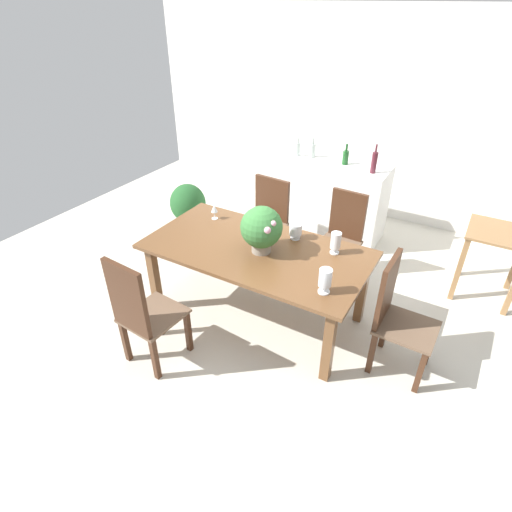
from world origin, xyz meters
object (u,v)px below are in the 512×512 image
(dining_table, at_px, (256,257))
(potted_plant_floor, at_px, (188,205))
(crystal_vase_right, at_px, (296,230))
(chair_far_left, at_px, (267,215))
(wine_bottle_amber, at_px, (297,149))
(wine_bottle_clear, at_px, (312,150))
(kitchen_counter, at_px, (322,197))
(chair_far_right, at_px, (342,235))
(chair_foot_end, at_px, (396,313))
(wine_bottle_tall, at_px, (374,162))
(side_table, at_px, (495,248))
(flower_centerpiece, at_px, (262,228))
(wine_bottle_dark, at_px, (346,157))
(crystal_vase_center_near, at_px, (325,279))
(crystal_vase_left, at_px, (336,241))
(chair_near_left, at_px, (141,311))
(wine_glass, at_px, (214,209))

(dining_table, xyz_separation_m, potted_plant_floor, (-1.70, 1.11, -0.35))
(crystal_vase_right, xyz_separation_m, potted_plant_floor, (-1.92, 0.78, -0.53))
(dining_table, height_order, chair_far_left, chair_far_left)
(wine_bottle_amber, xyz_separation_m, wine_bottle_clear, (0.18, 0.05, 0.00))
(kitchen_counter, bearing_deg, wine_bottle_amber, 179.74)
(dining_table, xyz_separation_m, wine_bottle_clear, (-0.34, 1.95, 0.38))
(chair_far_right, distance_m, crystal_vase_right, 0.77)
(chair_foot_end, distance_m, wine_bottle_tall, 2.04)
(chair_foot_end, xyz_separation_m, side_table, (0.59, 1.47, 0.01))
(flower_centerpiece, distance_m, side_table, 2.38)
(flower_centerpiece, xyz_separation_m, wine_bottle_tall, (0.41, 1.82, 0.10))
(wine_bottle_dark, bearing_deg, side_table, -14.06)
(crystal_vase_center_near, height_order, wine_bottle_clear, wine_bottle_clear)
(crystal_vase_right, xyz_separation_m, wine_bottle_dark, (-0.11, 1.57, 0.20))
(wine_bottle_tall, height_order, potted_plant_floor, wine_bottle_tall)
(chair_far_left, distance_m, wine_bottle_clear, 1.08)
(chair_far_right, distance_m, chair_foot_end, 1.29)
(chair_far_right, relative_size, flower_centerpiece, 2.31)
(chair_far_left, height_order, crystal_vase_left, crystal_vase_left)
(wine_bottle_amber, bearing_deg, dining_table, -74.77)
(chair_near_left, height_order, wine_bottle_tall, wine_bottle_tall)
(chair_near_left, xyz_separation_m, wine_bottle_amber, (-0.06, 2.91, 0.48))
(crystal_vase_center_near, xyz_separation_m, kitchen_counter, (-0.90, 2.19, -0.40))
(crystal_vase_center_near, xyz_separation_m, wine_glass, (-1.42, 0.58, -0.02))
(chair_far_left, relative_size, wine_bottle_clear, 3.98)
(crystal_vase_right, height_order, side_table, crystal_vase_right)
(chair_near_left, bearing_deg, crystal_vase_left, -125.81)
(dining_table, distance_m, crystal_vase_center_near, 0.85)
(potted_plant_floor, bearing_deg, wine_bottle_amber, 33.70)
(crystal_vase_center_near, distance_m, kitchen_counter, 2.40)
(crystal_vase_left, relative_size, crystal_vase_center_near, 0.97)
(side_table, bearing_deg, potted_plant_floor, -174.32)
(chair_foot_end, height_order, wine_bottle_tall, wine_bottle_tall)
(crystal_vase_left, bearing_deg, flower_centerpiece, -152.24)
(dining_table, distance_m, chair_foot_end, 1.28)
(wine_bottle_dark, bearing_deg, chair_far_left, -121.12)
(crystal_vase_left, bearing_deg, crystal_vase_center_near, -76.61)
(dining_table, distance_m, wine_bottle_amber, 2.01)
(dining_table, relative_size, wine_bottle_clear, 8.38)
(dining_table, xyz_separation_m, wine_bottle_amber, (-0.52, 1.90, 0.38))
(wine_bottle_dark, distance_m, potted_plant_floor, 2.10)
(dining_table, distance_m, wine_bottle_dark, 1.95)
(flower_centerpiece, bearing_deg, wine_bottle_dark, 88.71)
(kitchen_counter, relative_size, wine_bottle_dark, 6.36)
(crystal_vase_left, relative_size, wine_glass, 1.33)
(flower_centerpiece, relative_size, kitchen_counter, 0.27)
(kitchen_counter, bearing_deg, flower_centerpiece, -84.14)
(chair_far_left, bearing_deg, flower_centerpiece, -58.93)
(crystal_vase_right, height_order, potted_plant_floor, crystal_vase_right)
(chair_foot_end, height_order, wine_bottle_dark, wine_bottle_dark)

